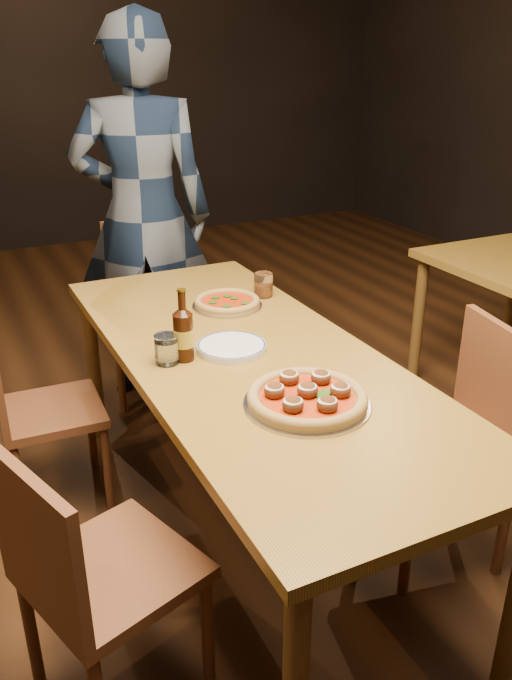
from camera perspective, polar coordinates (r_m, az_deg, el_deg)
name	(u,v)px	position (r m, az deg, el deg)	size (l,w,h in m)	color
ground	(250,531)	(2.64, -0.50, -16.10)	(9.00, 9.00, 0.00)	black
table_main	(250,373)	(2.27, -0.56, -2.82)	(0.80, 2.00, 0.75)	brown
chair_main_nw	(112,569)	(1.89, -12.27, -18.67)	(0.41, 0.41, 0.87)	#582F17
chair_main_sw	(52,410)	(2.71, -17.18, -5.74)	(0.38, 0.38, 0.81)	#582F17
chair_main_e	(438,443)	(2.39, 15.36, -8.55)	(0.42, 0.42, 0.91)	#582F17
chair_end	(152,311)	(3.44, -8.97, 2.52)	(0.44, 0.44, 0.93)	#582F17
pizza_meatball	(307,397)	(1.92, 4.43, -4.91)	(0.37, 0.37, 0.07)	#B7B7BF
pizza_margherita	(227,302)	(2.65, -2.50, 3.28)	(0.28, 0.28, 0.04)	#B7B7BF
plate_stack	(232,347)	(2.26, -2.11, -0.63)	(0.24, 0.24, 0.02)	white
beer_bottle	(183,335)	(2.17, -6.26, 0.39)	(0.07, 0.07, 0.24)	black
water_glass	(167,349)	(2.17, -7.70, -0.79)	(0.08, 0.08, 0.10)	white
amber_glass	(263,285)	(2.75, 0.64, 4.78)	(0.08, 0.08, 0.10)	#904310
diner	(143,217)	(3.37, -9.67, 10.42)	(0.68, 0.45, 1.87)	black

